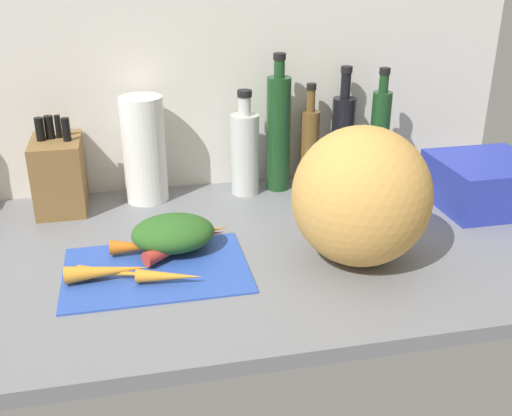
# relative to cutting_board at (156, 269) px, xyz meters

# --- Properties ---
(ground_plane) EXTENTS (1.70, 0.80, 0.03)m
(ground_plane) POSITION_rel_cutting_board_xyz_m (0.14, 0.08, -0.02)
(ground_plane) COLOR slate
(wall_back) EXTENTS (1.70, 0.03, 0.60)m
(wall_back) POSITION_rel_cutting_board_xyz_m (0.14, 0.47, 0.30)
(wall_back) COLOR silver
(wall_back) RESTS_ON ground_plane
(cutting_board) EXTENTS (0.37, 0.26, 0.01)m
(cutting_board) POSITION_rel_cutting_board_xyz_m (0.00, 0.00, 0.00)
(cutting_board) COLOR #2D51B7
(cutting_board) RESTS_ON ground_plane
(carrot_0) EXTENTS (0.13, 0.06, 0.03)m
(carrot_0) POSITION_rel_cutting_board_xyz_m (0.02, -0.07, 0.02)
(carrot_0) COLOR orange
(carrot_0) RESTS_ON cutting_board
(carrot_1) EXTENTS (0.13, 0.09, 0.03)m
(carrot_1) POSITION_rel_cutting_board_xyz_m (0.04, 0.04, 0.02)
(carrot_1) COLOR red
(carrot_1) RESTS_ON cutting_board
(carrot_2) EXTENTS (0.16, 0.04, 0.03)m
(carrot_2) POSITION_rel_cutting_board_xyz_m (-0.09, -0.03, 0.02)
(carrot_2) COLOR orange
(carrot_2) RESTS_ON cutting_board
(carrot_3) EXTENTS (0.11, 0.05, 0.03)m
(carrot_3) POSITION_rel_cutting_board_xyz_m (-0.04, 0.07, 0.02)
(carrot_3) COLOR orange
(carrot_3) RESTS_ON cutting_board
(carrot_4) EXTENTS (0.18, 0.08, 0.03)m
(carrot_4) POSITION_rel_cutting_board_xyz_m (0.09, 0.10, 0.02)
(carrot_4) COLOR orange
(carrot_4) RESTS_ON cutting_board
(carrot_5) EXTENTS (0.16, 0.08, 0.02)m
(carrot_5) POSITION_rel_cutting_board_xyz_m (-0.07, -0.03, 0.01)
(carrot_5) COLOR orange
(carrot_5) RESTS_ON cutting_board
(carrot_6) EXTENTS (0.13, 0.02, 0.02)m
(carrot_6) POSITION_rel_cutting_board_xyz_m (0.10, 0.11, 0.01)
(carrot_6) COLOR #B2264C
(carrot_6) RESTS_ON cutting_board
(carrot_greens_pile) EXTENTS (0.17, 0.13, 0.07)m
(carrot_greens_pile) POSITION_rel_cutting_board_xyz_m (0.04, 0.07, 0.04)
(carrot_greens_pile) COLOR #2D6023
(carrot_greens_pile) RESTS_ON cutting_board
(winter_squash) EXTENTS (0.28, 0.28, 0.28)m
(winter_squash) POSITION_rel_cutting_board_xyz_m (0.41, -0.04, 0.14)
(winter_squash) COLOR gold
(winter_squash) RESTS_ON ground_plane
(knife_block) EXTENTS (0.12, 0.16, 0.23)m
(knife_block) POSITION_rel_cutting_board_xyz_m (-0.20, 0.36, 0.09)
(knife_block) COLOR brown
(knife_block) RESTS_ON ground_plane
(paper_towel_roll) EXTENTS (0.11, 0.11, 0.27)m
(paper_towel_roll) POSITION_rel_cutting_board_xyz_m (0.00, 0.38, 0.13)
(paper_towel_roll) COLOR white
(paper_towel_roll) RESTS_ON ground_plane
(bottle_0) EXTENTS (0.07, 0.07, 0.27)m
(bottle_0) POSITION_rel_cutting_board_xyz_m (0.26, 0.37, 0.11)
(bottle_0) COLOR silver
(bottle_0) RESTS_ON ground_plane
(bottle_1) EXTENTS (0.06, 0.06, 0.36)m
(bottle_1) POSITION_rel_cutting_board_xyz_m (0.35, 0.38, 0.15)
(bottle_1) COLOR #19421E
(bottle_1) RESTS_ON ground_plane
(bottle_2) EXTENTS (0.05, 0.05, 0.27)m
(bottle_2) POSITION_rel_cutting_board_xyz_m (0.44, 0.40, 0.11)
(bottle_2) COLOR brown
(bottle_2) RESTS_ON ground_plane
(bottle_3) EXTENTS (0.06, 0.06, 0.31)m
(bottle_3) POSITION_rel_cutting_board_xyz_m (0.53, 0.41, 0.12)
(bottle_3) COLOR black
(bottle_3) RESTS_ON ground_plane
(bottle_4) EXTENTS (0.05, 0.05, 0.32)m
(bottle_4) POSITION_rel_cutting_board_xyz_m (0.61, 0.35, 0.13)
(bottle_4) COLOR #19421E
(bottle_4) RESTS_ON ground_plane
(dish_rack) EXTENTS (0.24, 0.24, 0.12)m
(dish_rack) POSITION_rel_cutting_board_xyz_m (0.82, 0.16, 0.05)
(dish_rack) COLOR #2838AD
(dish_rack) RESTS_ON ground_plane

